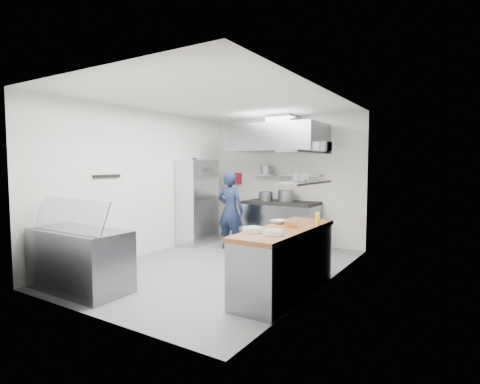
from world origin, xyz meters
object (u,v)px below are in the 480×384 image
Objects in this scene: gas_range at (281,225)px; chef at (230,210)px; display_case at (80,260)px; wire_rack at (198,202)px.

chef reaches higher than gas_range.
gas_range is 1.00× the size of chef.
gas_range is 4.25m from display_case.
gas_range is 1.07× the size of display_case.
gas_range is 1.88m from wire_rack.
display_case is at bearing -80.83° from wire_rack.
gas_range is 0.86× the size of wire_rack.
display_case is at bearing 79.48° from chef.
wire_rack is at bearing -153.38° from gas_range.
chef is 1.07× the size of display_case.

